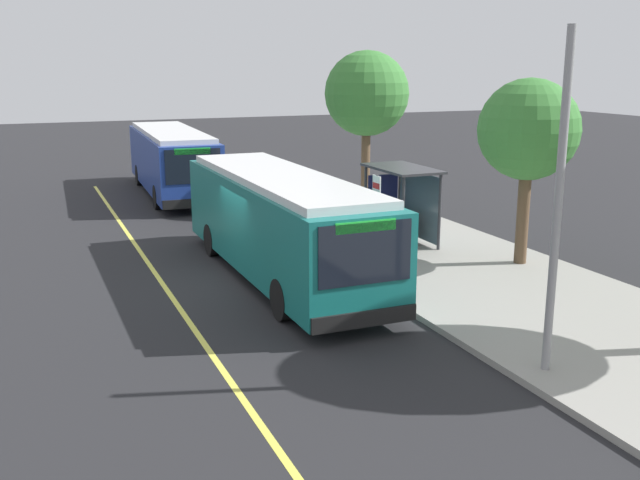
# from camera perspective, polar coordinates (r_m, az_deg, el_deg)

# --- Properties ---
(ground_plane) EXTENTS (120.00, 120.00, 0.00)m
(ground_plane) POSITION_cam_1_polar(r_m,az_deg,el_deg) (20.49, -5.88, -3.11)
(ground_plane) COLOR #232326
(sidewalk_curb) EXTENTS (44.00, 6.40, 0.15)m
(sidewalk_curb) POSITION_cam_1_polar(r_m,az_deg,el_deg) (22.83, 8.68, -1.24)
(sidewalk_curb) COLOR gray
(sidewalk_curb) RESTS_ON ground_plane
(lane_stripe_center) EXTENTS (36.00, 0.14, 0.01)m
(lane_stripe_center) POSITION_cam_1_polar(r_m,az_deg,el_deg) (20.00, -11.93, -3.75)
(lane_stripe_center) COLOR #E0D64C
(lane_stripe_center) RESTS_ON ground_plane
(transit_bus_main) EXTENTS (10.61, 2.66, 2.95)m
(transit_bus_main) POSITION_cam_1_polar(r_m,az_deg,el_deg) (20.19, -3.08, 1.43)
(transit_bus_main) COLOR #146B66
(transit_bus_main) RESTS_ON ground_plane
(transit_bus_second) EXTENTS (10.77, 3.01, 2.95)m
(transit_bus_second) POSITION_cam_1_polar(r_m,az_deg,el_deg) (34.05, -11.49, 6.20)
(transit_bus_second) COLOR navy
(transit_bus_second) RESTS_ON ground_plane
(bus_shelter) EXTENTS (2.90, 1.60, 2.48)m
(bus_shelter) POSITION_cam_1_polar(r_m,az_deg,el_deg) (24.01, 6.53, 4.06)
(bus_shelter) COLOR #333338
(bus_shelter) RESTS_ON sidewalk_curb
(waiting_bench) EXTENTS (1.60, 0.48, 0.95)m
(waiting_bench) POSITION_cam_1_polar(r_m,az_deg,el_deg) (24.24, 6.02, 1.07)
(waiting_bench) COLOR brown
(waiting_bench) RESTS_ON sidewalk_curb
(route_sign_post) EXTENTS (0.44, 0.08, 2.80)m
(route_sign_post) POSITION_cam_1_polar(r_m,az_deg,el_deg) (19.99, 4.44, 2.28)
(route_sign_post) COLOR #333338
(route_sign_post) RESTS_ON sidewalk_curb
(pedestrian_commuter) EXTENTS (0.24, 0.40, 1.69)m
(pedestrian_commuter) POSITION_cam_1_polar(r_m,az_deg,el_deg) (22.82, 5.29, 1.54)
(pedestrian_commuter) COLOR #282D47
(pedestrian_commuter) RESTS_ON sidewalk_curb
(street_tree_near_shelter) EXTENTS (3.36, 3.36, 6.24)m
(street_tree_near_shelter) POSITION_cam_1_polar(r_m,az_deg,el_deg) (29.51, 3.66, 11.30)
(street_tree_near_shelter) COLOR brown
(street_tree_near_shelter) RESTS_ON sidewalk_curb
(street_tree_downstreet) EXTENTS (2.88, 2.88, 5.35)m
(street_tree_downstreet) POSITION_cam_1_polar(r_m,az_deg,el_deg) (21.67, 15.98, 8.21)
(street_tree_downstreet) COLOR brown
(street_tree_downstreet) RESTS_ON sidewalk_curb
(utility_pole) EXTENTS (0.16, 0.16, 6.40)m
(utility_pole) POSITION_cam_1_polar(r_m,az_deg,el_deg) (14.02, 18.09, 2.54)
(utility_pole) COLOR gray
(utility_pole) RESTS_ON sidewalk_curb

